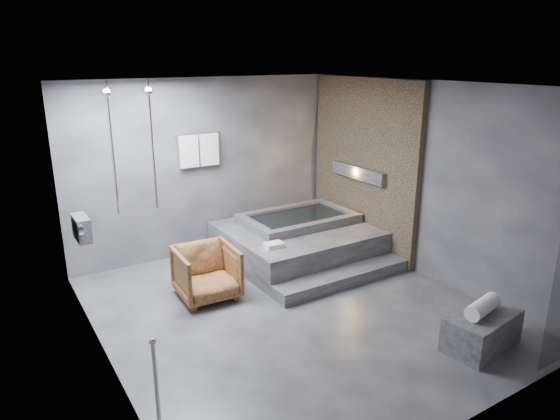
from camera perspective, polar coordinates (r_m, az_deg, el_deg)
room at (r=6.27m, az=3.30°, el=4.50°), size 5.00×5.04×2.82m
tub_deck at (r=8.01m, az=1.97°, el=-3.67°), size 2.20×2.00×0.50m
tub_step at (r=7.21m, az=7.24°, el=-7.69°), size 2.20×0.36×0.18m
concrete_bench at (r=6.11m, az=22.05°, el=-12.63°), size 0.95×0.60×0.40m
driftwood_chair at (r=6.73m, az=-8.37°, el=-7.12°), size 0.80×0.82×0.71m
rolled_towel at (r=5.96m, az=22.15°, el=-10.22°), size 0.53×0.27×0.18m
deck_towel at (r=7.10m, az=-0.69°, el=-4.02°), size 0.27×0.21×0.07m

